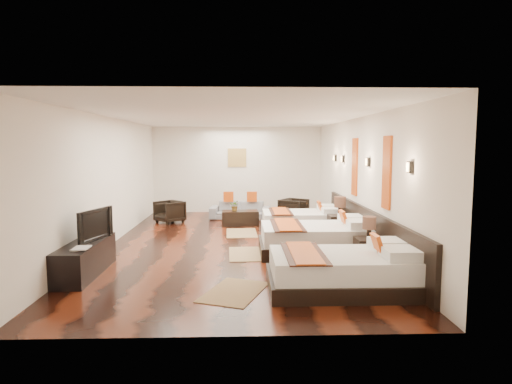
{
  "coord_description": "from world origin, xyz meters",
  "views": [
    {
      "loc": [
        0.16,
        -9.51,
        2.16
      ],
      "look_at": [
        0.49,
        0.59,
        1.1
      ],
      "focal_mm": 30.43,
      "sensor_mm": 36.0,
      "label": 1
    }
  ],
  "objects_px": {
    "book": "(73,249)",
    "coffee_table": "(240,218)",
    "figurine": "(99,225)",
    "sofa": "(240,210)",
    "tv_console": "(86,258)",
    "bed_far": "(302,221)",
    "nightstand_b": "(340,224)",
    "tv": "(91,225)",
    "table_plant": "(235,206)",
    "nightstand_a": "(369,249)",
    "armchair_right": "(294,210)",
    "bed_near": "(344,271)",
    "bed_mid": "(318,238)",
    "armchair_left": "(169,212)"
  },
  "relations": [
    {
      "from": "sofa",
      "to": "coffee_table",
      "type": "bearing_deg",
      "value": -82.92
    },
    {
      "from": "nightstand_a",
      "to": "table_plant",
      "type": "distance_m",
      "value": 4.83
    },
    {
      "from": "table_plant",
      "to": "figurine",
      "type": "bearing_deg",
      "value": -123.41
    },
    {
      "from": "armchair_right",
      "to": "coffee_table",
      "type": "bearing_deg",
      "value": 148.01
    },
    {
      "from": "bed_far",
      "to": "nightstand_b",
      "type": "xyz_separation_m",
      "value": [
        0.75,
        -0.93,
        0.08
      ]
    },
    {
      "from": "bed_near",
      "to": "table_plant",
      "type": "relative_size",
      "value": 7.4
    },
    {
      "from": "tv",
      "to": "book",
      "type": "distance_m",
      "value": 0.74
    },
    {
      "from": "bed_near",
      "to": "nightstand_a",
      "type": "height_order",
      "value": "nightstand_a"
    },
    {
      "from": "nightstand_b",
      "to": "figurine",
      "type": "distance_m",
      "value": 5.32
    },
    {
      "from": "bed_near",
      "to": "coffee_table",
      "type": "relative_size",
      "value": 2.23
    },
    {
      "from": "nightstand_a",
      "to": "armchair_right",
      "type": "height_order",
      "value": "nightstand_a"
    },
    {
      "from": "figurine",
      "to": "sofa",
      "type": "xyz_separation_m",
      "value": [
        2.6,
        4.84,
        -0.45
      ]
    },
    {
      "from": "tv_console",
      "to": "tv",
      "type": "distance_m",
      "value": 0.58
    },
    {
      "from": "bed_far",
      "to": "coffee_table",
      "type": "relative_size",
      "value": 2.04
    },
    {
      "from": "nightstand_a",
      "to": "book",
      "type": "height_order",
      "value": "nightstand_a"
    },
    {
      "from": "bed_near",
      "to": "coffee_table",
      "type": "distance_m",
      "value": 5.7
    },
    {
      "from": "bed_mid",
      "to": "tv_console",
      "type": "distance_m",
      "value": 4.41
    },
    {
      "from": "bed_near",
      "to": "coffee_table",
      "type": "xyz_separation_m",
      "value": [
        -1.6,
        5.47,
        -0.09
      ]
    },
    {
      "from": "nightstand_b",
      "to": "tv",
      "type": "xyz_separation_m",
      "value": [
        -4.89,
        -2.51,
        0.47
      ]
    },
    {
      "from": "armchair_left",
      "to": "coffee_table",
      "type": "bearing_deg",
      "value": 33.75
    },
    {
      "from": "armchair_right",
      "to": "table_plant",
      "type": "distance_m",
      "value": 1.88
    },
    {
      "from": "figurine",
      "to": "tv_console",
      "type": "bearing_deg",
      "value": -90.0
    },
    {
      "from": "table_plant",
      "to": "bed_mid",
      "type": "bearing_deg",
      "value": -61.11
    },
    {
      "from": "book",
      "to": "figurine",
      "type": "xyz_separation_m",
      "value": [
        0.0,
        1.26,
        0.14
      ]
    },
    {
      "from": "bed_far",
      "to": "book",
      "type": "bearing_deg",
      "value": -135.45
    },
    {
      "from": "tv",
      "to": "coffee_table",
      "type": "xyz_separation_m",
      "value": [
        2.55,
        4.36,
        -0.62
      ]
    },
    {
      "from": "tv",
      "to": "sofa",
      "type": "distance_m",
      "value": 6.01
    },
    {
      "from": "nightstand_b",
      "to": "table_plant",
      "type": "xyz_separation_m",
      "value": [
        -2.48,
        1.79,
        0.2
      ]
    },
    {
      "from": "figurine",
      "to": "armchair_right",
      "type": "height_order",
      "value": "figurine"
    },
    {
      "from": "bed_near",
      "to": "tv_console",
      "type": "height_order",
      "value": "bed_near"
    },
    {
      "from": "tv_console",
      "to": "table_plant",
      "type": "height_order",
      "value": "table_plant"
    },
    {
      "from": "bed_far",
      "to": "tv",
      "type": "relative_size",
      "value": 2.15
    },
    {
      "from": "tv_console",
      "to": "book",
      "type": "bearing_deg",
      "value": -90.0
    },
    {
      "from": "book",
      "to": "coffee_table",
      "type": "relative_size",
      "value": 0.33
    },
    {
      "from": "coffee_table",
      "to": "table_plant",
      "type": "bearing_deg",
      "value": -156.34
    },
    {
      "from": "bed_near",
      "to": "sofa",
      "type": "distance_m",
      "value": 6.71
    },
    {
      "from": "nightstand_a",
      "to": "figurine",
      "type": "relative_size",
      "value": 2.85
    },
    {
      "from": "bed_far",
      "to": "tv_console",
      "type": "relative_size",
      "value": 1.13
    },
    {
      "from": "bed_mid",
      "to": "coffee_table",
      "type": "xyz_separation_m",
      "value": [
        -1.6,
        3.21,
        -0.1
      ]
    },
    {
      "from": "book",
      "to": "bed_near",
      "type": "bearing_deg",
      "value": -5.73
    },
    {
      "from": "figurine",
      "to": "table_plant",
      "type": "height_order",
      "value": "figurine"
    },
    {
      "from": "nightstand_b",
      "to": "table_plant",
      "type": "height_order",
      "value": "nightstand_b"
    },
    {
      "from": "figurine",
      "to": "armchair_left",
      "type": "height_order",
      "value": "figurine"
    },
    {
      "from": "bed_mid",
      "to": "table_plant",
      "type": "height_order",
      "value": "bed_mid"
    },
    {
      "from": "bed_far",
      "to": "nightstand_a",
      "type": "height_order",
      "value": "nightstand_a"
    },
    {
      "from": "nightstand_b",
      "to": "tv_console",
      "type": "distance_m",
      "value": 5.63
    },
    {
      "from": "bed_mid",
      "to": "figurine",
      "type": "relative_size",
      "value": 7.25
    },
    {
      "from": "figurine",
      "to": "nightstand_b",
      "type": "bearing_deg",
      "value": 21.43
    },
    {
      "from": "bed_near",
      "to": "figurine",
      "type": "height_order",
      "value": "figurine"
    },
    {
      "from": "bed_far",
      "to": "tv",
      "type": "height_order",
      "value": "tv"
    }
  ]
}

